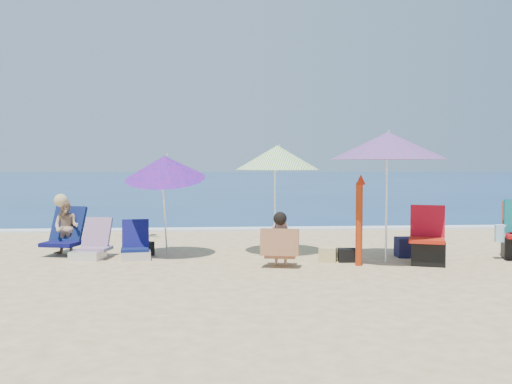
{
  "coord_description": "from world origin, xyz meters",
  "views": [
    {
      "loc": [
        -0.96,
        -8.09,
        1.58
      ],
      "look_at": [
        -0.3,
        1.0,
        1.1
      ],
      "focal_mm": 39.85,
      "sensor_mm": 36.0,
      "label": 1
    }
  ],
  "objects": [
    {
      "name": "sea",
      "position": [
        0.0,
        45.0,
        -0.05
      ],
      "size": [
        120.0,
        80.0,
        0.12
      ],
      "color": "navy",
      "rests_on": "ground"
    },
    {
      "name": "bag_tan",
      "position": [
        0.82,
        0.71,
        0.11
      ],
      "size": [
        0.32,
        0.27,
        0.23
      ],
      "color": "tan",
      "rests_on": "ground"
    },
    {
      "name": "camp_chair_left",
      "position": [
        2.32,
        0.38,
        0.27
      ],
      "size": [
        0.7,
        0.71,
        0.91
      ],
      "color": "#B61E0D",
      "rests_on": "ground"
    },
    {
      "name": "chair_navy",
      "position": [
        -2.25,
        1.23,
        0.17
      ],
      "size": [
        0.53,
        0.63,
        0.63
      ],
      "color": "#0D1749",
      "rests_on": "ground"
    },
    {
      "name": "bag_black_a",
      "position": [
        -2.18,
        1.53,
        0.12
      ],
      "size": [
        0.4,
        0.36,
        0.24
      ],
      "color": "black",
      "rests_on": "ground"
    },
    {
      "name": "umbrella_blue",
      "position": [
        -1.78,
        1.37,
        1.5
      ],
      "size": [
        1.49,
        1.53,
        1.83
      ],
      "color": "silver",
      "rests_on": "ground"
    },
    {
      "name": "umbrella_striped",
      "position": [
        0.1,
        1.54,
        1.66
      ],
      "size": [
        1.8,
        1.8,
        1.9
      ],
      "color": "white",
      "rests_on": "ground"
    },
    {
      "name": "bag_black_b",
      "position": [
        1.12,
        0.7,
        0.11
      ],
      "size": [
        0.29,
        0.22,
        0.21
      ],
      "color": "black",
      "rests_on": "ground"
    },
    {
      "name": "ground",
      "position": [
        0.0,
        0.0,
        0.0
      ],
      "size": [
        120.0,
        120.0,
        0.0
      ],
      "color": "#D8BC84",
      "rests_on": "ground"
    },
    {
      "name": "foam",
      "position": [
        0.0,
        5.1,
        0.02
      ],
      "size": [
        120.0,
        0.5,
        0.04
      ],
      "color": "white",
      "rests_on": "ground"
    },
    {
      "name": "bag_navy_b",
      "position": [
        2.27,
        1.1,
        0.16
      ],
      "size": [
        0.44,
        0.34,
        0.32
      ],
      "color": "#191938",
      "rests_on": "ground"
    },
    {
      "name": "furled_umbrella",
      "position": [
        1.23,
        0.37,
        0.77
      ],
      "size": [
        0.17,
        0.17,
        1.4
      ],
      "color": "#A82D0C",
      "rests_on": "ground"
    },
    {
      "name": "person_left",
      "position": [
        -3.51,
        1.76,
        0.47
      ],
      "size": [
        0.7,
        0.82,
        1.04
      ],
      "color": "tan",
      "rests_on": "ground"
    },
    {
      "name": "umbrella_turquoise",
      "position": [
        1.75,
        0.65,
        1.84
      ],
      "size": [
        1.91,
        1.91,
        2.09
      ],
      "color": "white",
      "rests_on": "ground"
    },
    {
      "name": "person_center",
      "position": [
        0.02,
        0.36,
        0.41
      ],
      "size": [
        0.6,
        0.59,
        0.84
      ],
      "color": "tan",
      "rests_on": "ground"
    },
    {
      "name": "chair_rainbow",
      "position": [
        -2.98,
        1.29,
        0.17
      ],
      "size": [
        0.65,
        0.71,
        0.66
      ],
      "color": "#E14F53",
      "rests_on": "ground"
    }
  ]
}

